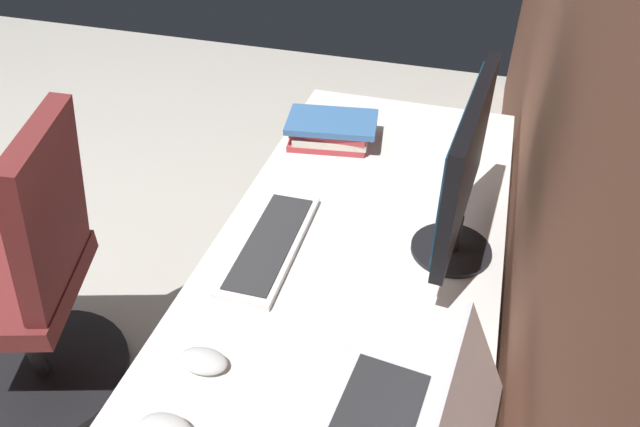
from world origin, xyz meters
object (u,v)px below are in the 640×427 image
(book_stack_far, at_px, (331,130))
(office_chair, at_px, (30,287))
(laptop_left, at_px, (412,415))
(keyboard_main, at_px, (271,244))
(mouse_spare, at_px, (203,361))
(monitor_primary, at_px, (464,170))
(drawer_pedestal, at_px, (361,346))

(book_stack_far, height_order, office_chair, office_chair)
(laptop_left, distance_m, keyboard_main, 0.59)
(office_chair, bearing_deg, mouse_spare, 68.16)
(monitor_primary, relative_size, keyboard_main, 1.17)
(monitor_primary, height_order, keyboard_main, monitor_primary)
(drawer_pedestal, bearing_deg, book_stack_far, -154.16)
(book_stack_far, bearing_deg, mouse_spare, -0.77)
(book_stack_far, bearing_deg, office_chair, -50.64)
(mouse_spare, distance_m, office_chair, 0.85)
(drawer_pedestal, height_order, mouse_spare, mouse_spare)
(laptop_left, height_order, mouse_spare, laptop_left)
(book_stack_far, bearing_deg, drawer_pedestal, 25.84)
(keyboard_main, distance_m, mouse_spare, 0.38)
(drawer_pedestal, distance_m, book_stack_far, 0.67)
(laptop_left, xyz_separation_m, keyboard_main, (-0.41, -0.42, -0.04))
(office_chair, bearing_deg, drawer_pedestal, 98.68)
(laptop_left, xyz_separation_m, office_chair, (-0.33, -1.17, -0.32))
(keyboard_main, height_order, book_stack_far, book_stack_far)
(laptop_left, relative_size, book_stack_far, 1.17)
(book_stack_far, distance_m, office_chair, 1.03)
(keyboard_main, distance_m, office_chair, 0.81)
(laptop_left, xyz_separation_m, book_stack_far, (-0.95, -0.42, -0.01))
(office_chair, bearing_deg, monitor_primary, 99.49)
(mouse_spare, height_order, office_chair, office_chair)
(mouse_spare, relative_size, office_chair, 0.11)
(drawer_pedestal, bearing_deg, office_chair, -81.32)
(monitor_primary, bearing_deg, office_chair, -80.51)
(keyboard_main, xyz_separation_m, office_chair, (0.09, -0.75, -0.28))
(drawer_pedestal, bearing_deg, keyboard_main, -74.69)
(keyboard_main, distance_m, book_stack_far, 0.54)
(monitor_primary, distance_m, office_chair, 1.31)
(monitor_primary, bearing_deg, book_stack_far, -134.72)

